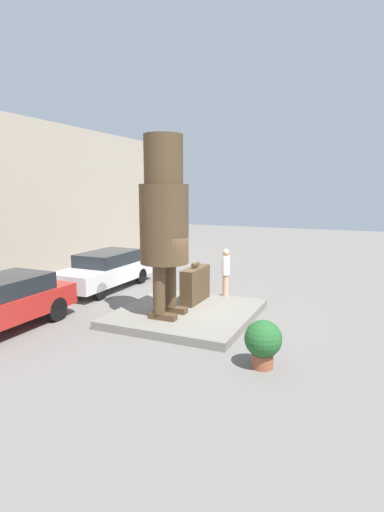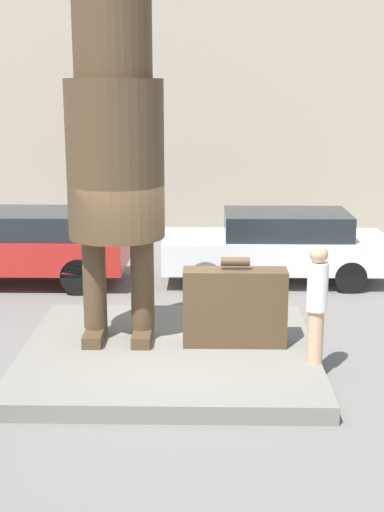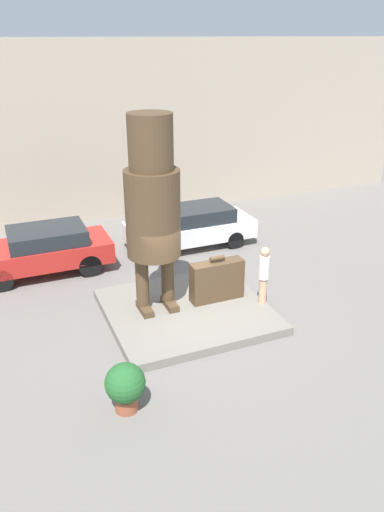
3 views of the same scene
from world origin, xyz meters
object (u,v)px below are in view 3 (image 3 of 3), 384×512
at_px(giant_suitcase, 217,280).
at_px(parked_car_white, 191,226).
at_px(tourist, 264,273).
at_px(parked_car_red, 43,249).
at_px(statue_figure, 152,201).
at_px(planter_pot, 125,385).

xyz_separation_m(giant_suitcase, parked_car_white, (1.02, 4.21, -0.03)).
distance_m(tourist, parked_car_white, 4.89).
xyz_separation_m(tourist, parked_car_white, (-0.04, 4.87, -0.36)).
height_order(parked_car_red, parked_car_white, parked_car_red).
height_order(giant_suitcase, tourist, tourist).
relative_size(giant_suitcase, parked_car_white, 0.33).
height_order(tourist, parked_car_white, tourist).
relative_size(statue_figure, giant_suitcase, 3.43).
distance_m(tourist, parked_car_red, 6.91).
height_order(giant_suitcase, planter_pot, giant_suitcase).
height_order(tourist, planter_pot, tourist).
xyz_separation_m(statue_figure, parked_car_white, (2.69, 4.00, -2.41)).
bearing_deg(statue_figure, planter_pot, -118.04).
xyz_separation_m(statue_figure, giant_suitcase, (1.68, -0.21, -2.38)).
height_order(statue_figure, parked_car_white, statue_figure).
xyz_separation_m(parked_car_red, parked_car_white, (5.05, 0.21, -0.04)).
xyz_separation_m(giant_suitcase, parked_car_red, (-4.04, 4.00, 0.00)).
bearing_deg(parked_car_red, tourist, 137.52).
distance_m(statue_figure, tourist, 3.53).
relative_size(statue_figure, tourist, 3.11).
relative_size(parked_car_red, parked_car_white, 0.94).
distance_m(giant_suitcase, planter_pot, 4.60).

